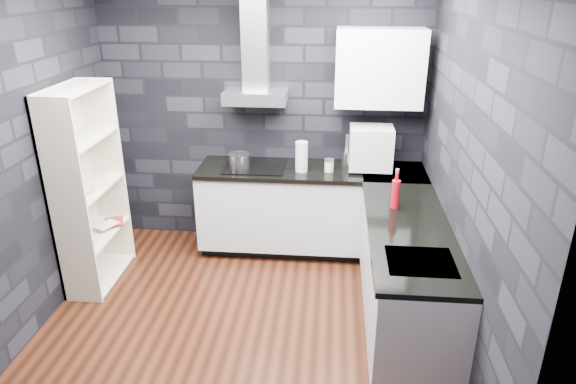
# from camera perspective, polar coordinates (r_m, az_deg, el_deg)

# --- Properties ---
(ground) EXTENTS (3.20, 3.20, 0.00)m
(ground) POSITION_cam_1_polar(r_m,az_deg,el_deg) (4.33, -5.33, -14.48)
(ground) COLOR #3A190D
(wall_back) EXTENTS (3.20, 0.05, 2.70)m
(wall_back) POSITION_cam_1_polar(r_m,az_deg,el_deg) (5.21, -2.69, 8.69)
(wall_back) COLOR black
(wall_back) RESTS_ON ground
(wall_front) EXTENTS (3.20, 0.05, 2.70)m
(wall_front) POSITION_cam_1_polar(r_m,az_deg,el_deg) (2.28, -13.94, -11.78)
(wall_front) COLOR black
(wall_front) RESTS_ON ground
(wall_left) EXTENTS (0.05, 3.20, 2.70)m
(wall_left) POSITION_cam_1_polar(r_m,az_deg,el_deg) (4.29, -27.91, 2.92)
(wall_left) COLOR black
(wall_left) RESTS_ON ground
(wall_right) EXTENTS (0.05, 3.20, 2.70)m
(wall_right) POSITION_cam_1_polar(r_m,az_deg,el_deg) (3.73, 19.26, 1.61)
(wall_right) COLOR black
(wall_right) RESTS_ON ground
(toekick_back) EXTENTS (2.18, 0.50, 0.10)m
(toekick_back) POSITION_cam_1_polar(r_m,az_deg,el_deg) (5.38, 2.46, -5.75)
(toekick_back) COLOR black
(toekick_back) RESTS_ON ground
(toekick_right) EXTENTS (0.50, 1.78, 0.10)m
(toekick_right) POSITION_cam_1_polar(r_m,az_deg,el_deg) (4.37, 12.99, -13.84)
(toekick_right) COLOR black
(toekick_right) RESTS_ON ground
(counter_back_cab) EXTENTS (2.20, 0.60, 0.76)m
(counter_back_cab) POSITION_cam_1_polar(r_m,az_deg,el_deg) (5.15, 2.52, -1.75)
(counter_back_cab) COLOR silver
(counter_back_cab) RESTS_ON ground
(counter_right_cab) EXTENTS (0.60, 1.80, 0.76)m
(counter_right_cab) POSITION_cam_1_polar(r_m,az_deg,el_deg) (4.13, 12.96, -9.03)
(counter_right_cab) COLOR silver
(counter_right_cab) RESTS_ON ground
(counter_back_top) EXTENTS (2.20, 0.62, 0.04)m
(counter_back_top) POSITION_cam_1_polar(r_m,az_deg,el_deg) (4.99, 2.59, 2.39)
(counter_back_top) COLOR black
(counter_back_top) RESTS_ON counter_back_cab
(counter_right_top) EXTENTS (0.62, 1.80, 0.04)m
(counter_right_top) POSITION_cam_1_polar(r_m,az_deg,el_deg) (3.94, 13.32, -4.06)
(counter_right_top) COLOR black
(counter_right_top) RESTS_ON counter_right_cab
(counter_corner_top) EXTENTS (0.62, 0.62, 0.04)m
(counter_corner_top) POSITION_cam_1_polar(r_m,az_deg,el_deg) (5.03, 11.74, 2.09)
(counter_corner_top) COLOR black
(counter_corner_top) RESTS_ON counter_right_cab
(hood_body) EXTENTS (0.60, 0.34, 0.12)m
(hood_body) POSITION_cam_1_polar(r_m,az_deg,el_deg) (4.98, -3.62, 10.50)
(hood_body) COLOR silver
(hood_body) RESTS_ON wall_back
(hood_chimney) EXTENTS (0.24, 0.20, 0.90)m
(hood_chimney) POSITION_cam_1_polar(r_m,az_deg,el_deg) (4.97, -3.65, 16.43)
(hood_chimney) COLOR silver
(hood_chimney) RESTS_ON hood_body
(upper_cabinet) EXTENTS (0.80, 0.35, 0.70)m
(upper_cabinet) POSITION_cam_1_polar(r_m,az_deg,el_deg) (4.88, 10.13, 13.42)
(upper_cabinet) COLOR silver
(upper_cabinet) RESTS_ON wall_back
(cooktop) EXTENTS (0.58, 0.50, 0.01)m
(cooktop) POSITION_cam_1_polar(r_m,az_deg,el_deg) (5.04, -3.66, 2.90)
(cooktop) COLOR black
(cooktop) RESTS_ON counter_back_top
(sink_rim) EXTENTS (0.44, 0.40, 0.01)m
(sink_rim) POSITION_cam_1_polar(r_m,az_deg,el_deg) (3.50, 14.53, -7.54)
(sink_rim) COLOR silver
(sink_rim) RESTS_ON counter_right_top
(pot) EXTENTS (0.23, 0.23, 0.12)m
(pot) POSITION_cam_1_polar(r_m,az_deg,el_deg) (4.99, -5.44, 3.44)
(pot) COLOR #B5B4B9
(pot) RESTS_ON cooktop
(glass_vase) EXTENTS (0.15, 0.15, 0.29)m
(glass_vase) POSITION_cam_1_polar(r_m,az_deg,el_deg) (4.87, 1.51, 3.95)
(glass_vase) COLOR silver
(glass_vase) RESTS_ON counter_back_top
(storage_jar) EXTENTS (0.11, 0.11, 0.11)m
(storage_jar) POSITION_cam_1_polar(r_m,az_deg,el_deg) (4.91, 4.58, 2.90)
(storage_jar) COLOR beige
(storage_jar) RESTS_ON counter_back_top
(utensil_crock) EXTENTS (0.14, 0.14, 0.14)m
(utensil_crock) POSITION_cam_1_polar(r_m,az_deg,el_deg) (5.07, 6.56, 3.66)
(utensil_crock) COLOR #B5B4B9
(utensil_crock) RESTS_ON counter_back_top
(appliance_garage) EXTENTS (0.40, 0.31, 0.40)m
(appliance_garage) POSITION_cam_1_polar(r_m,az_deg,el_deg) (4.93, 9.19, 4.88)
(appliance_garage) COLOR silver
(appliance_garage) RESTS_ON counter_back_top
(red_bottle) EXTENTS (0.09, 0.09, 0.23)m
(red_bottle) POSITION_cam_1_polar(r_m,az_deg,el_deg) (4.18, 11.84, -0.24)
(red_bottle) COLOR maroon
(red_bottle) RESTS_ON counter_right_top
(bookshelf) EXTENTS (0.57, 0.87, 1.80)m
(bookshelf) POSITION_cam_1_polar(r_m,az_deg,el_deg) (4.82, -21.27, 0.31)
(bookshelf) COLOR beige
(bookshelf) RESTS_ON ground
(fruit_bowl) EXTENTS (0.27, 0.27, 0.05)m
(fruit_bowl) POSITION_cam_1_polar(r_m,az_deg,el_deg) (4.71, -21.96, 0.15)
(fruit_bowl) COLOR silver
(fruit_bowl) RESTS_ON bookshelf
(book_red) EXTENTS (0.16, 0.09, 0.22)m
(book_red) POSITION_cam_1_polar(r_m,az_deg,el_deg) (5.10, -19.79, -2.29)
(book_red) COLOR maroon
(book_red) RESTS_ON bookshelf
(book_second) EXTENTS (0.14, 0.08, 0.20)m
(book_second) POSITION_cam_1_polar(r_m,az_deg,el_deg) (5.05, -20.22, -2.31)
(book_second) COLOR #B2B2B2
(book_second) RESTS_ON bookshelf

